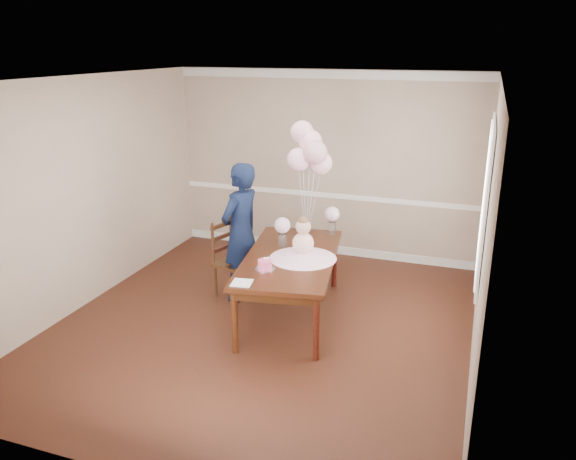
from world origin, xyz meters
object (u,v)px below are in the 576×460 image
Objects in this scene: dining_table_top at (291,258)px; woman at (241,232)px; birthday_cake at (265,264)px; dining_chair_seat at (234,263)px.

woman reaches higher than dining_table_top.
dining_table_top is at bearing 75.29° from birthday_cake.
woman reaches higher than dining_chair_seat.
dining_chair_seat is at bearing 151.30° from dining_table_top.
birthday_cake reaches higher than dining_chair_seat.
dining_table_top is 0.94m from dining_chair_seat.
dining_chair_seat is 0.24× the size of woman.
dining_chair_seat is 0.44m from woman.
dining_chair_seat is (-0.72, 0.77, -0.38)m from birthday_cake.
dining_chair_seat is at bearing -87.50° from woman.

